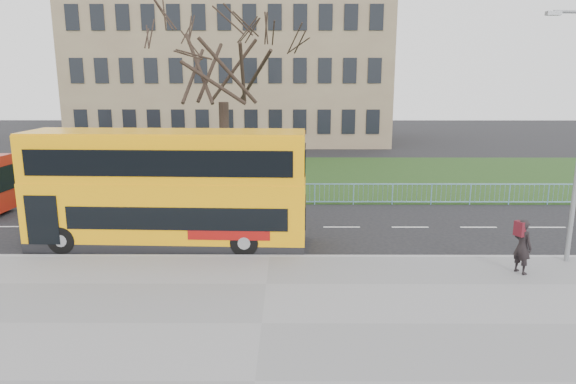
{
  "coord_description": "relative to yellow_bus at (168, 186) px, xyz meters",
  "views": [
    {
      "loc": [
        0.75,
        -19.1,
        6.41
      ],
      "look_at": [
        0.65,
        1.0,
        1.91
      ],
      "focal_mm": 32.0,
      "sensor_mm": 36.0,
      "label": 1
    }
  ],
  "objects": [
    {
      "name": "kerb",
      "position": [
        3.94,
        -1.56,
        -2.29
      ],
      "size": [
        80.0,
        0.2,
        0.14
      ],
      "primitive_type": "cube",
      "color": "gray",
      "rests_on": "ground"
    },
    {
      "name": "yellow_bus",
      "position": [
        0.0,
        0.0,
        0.0
      ],
      "size": [
        10.59,
        2.91,
        4.4
      ],
      "rotation": [
        0.0,
        0.0,
        -0.04
      ],
      "color": "#FFA90A",
      "rests_on": "ground"
    },
    {
      "name": "grass_verge",
      "position": [
        3.94,
        14.29,
        -2.32
      ],
      "size": [
        80.0,
        15.4,
        0.08
      ],
      "primitive_type": "cube",
      "color": "#1E3C16",
      "rests_on": "ground"
    },
    {
      "name": "civic_building",
      "position": [
        -1.06,
        34.99,
        4.64
      ],
      "size": [
        30.0,
        15.0,
        14.0
      ],
      "primitive_type": "cube",
      "color": "#7B644E",
      "rests_on": "ground"
    },
    {
      "name": "guard_railing",
      "position": [
        3.94,
        6.59,
        -1.81
      ],
      "size": [
        40.0,
        0.12,
        1.1
      ],
      "primitive_type": null,
      "color": "#75AAD0",
      "rests_on": "ground"
    },
    {
      "name": "ground",
      "position": [
        3.94,
        -0.01,
        -2.36
      ],
      "size": [
        120.0,
        120.0,
        0.0
      ],
      "primitive_type": "plane",
      "color": "black",
      "rests_on": "ground"
    },
    {
      "name": "pavement",
      "position": [
        3.94,
        -6.76,
        -2.3
      ],
      "size": [
        80.0,
        10.5,
        0.12
      ],
      "primitive_type": "cube",
      "color": "slate",
      "rests_on": "ground"
    },
    {
      "name": "bare_tree",
      "position": [
        0.94,
        9.99,
        3.66
      ],
      "size": [
        8.31,
        8.31,
        11.87
      ],
      "primitive_type": null,
      "color": "black",
      "rests_on": "grass_verge"
    },
    {
      "name": "pedestrian",
      "position": [
        12.26,
        -3.16,
        -1.33
      ],
      "size": [
        0.68,
        0.79,
        1.82
      ],
      "primitive_type": "imported",
      "rotation": [
        0.0,
        0.0,
        2.02
      ],
      "color": "black",
      "rests_on": "pavement"
    }
  ]
}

